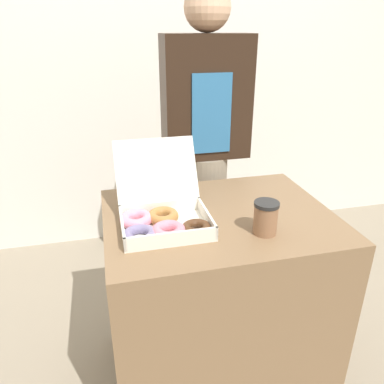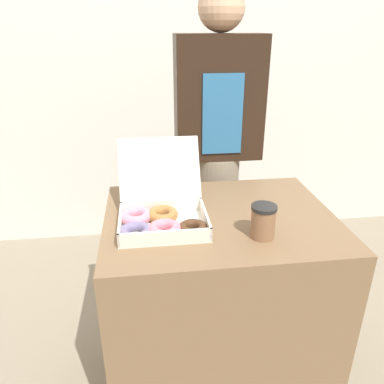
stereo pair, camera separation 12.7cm
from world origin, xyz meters
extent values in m
plane|color=gray|center=(0.00, 0.00, 0.00)|extent=(14.00, 14.00, 0.00)
cube|color=silver|center=(0.00, 1.31, 1.30)|extent=(10.00, 0.05, 2.60)
cube|color=brown|center=(0.00, 0.00, 0.39)|extent=(0.82, 0.64, 0.77)
cube|color=white|center=(-0.20, -0.06, 0.78)|extent=(0.29, 0.23, 0.01)
cube|color=white|center=(-0.35, -0.06, 0.80)|extent=(0.01, 0.23, 0.04)
cube|color=white|center=(-0.06, -0.06, 0.80)|extent=(0.01, 0.23, 0.04)
cube|color=white|center=(-0.20, -0.18, 0.80)|extent=(0.29, 0.01, 0.04)
cube|color=white|center=(-0.20, 0.05, 0.80)|extent=(0.29, 0.01, 0.04)
cube|color=white|center=(-0.20, 0.11, 0.92)|extent=(0.29, 0.12, 0.20)
torus|color=slate|center=(-0.30, -0.12, 0.80)|extent=(0.14, 0.14, 0.03)
torus|color=pink|center=(-0.30, -0.01, 0.80)|extent=(0.14, 0.14, 0.03)
torus|color=pink|center=(-0.20, -0.12, 0.80)|extent=(0.15, 0.15, 0.04)
torus|color=#A87038|center=(-0.20, -0.01, 0.80)|extent=(0.12, 0.12, 0.03)
torus|color=#4C2D19|center=(-0.11, -0.12, 0.80)|extent=(0.11, 0.11, 0.03)
cylinder|color=#8C6042|center=(0.10, -0.16, 0.82)|extent=(0.08, 0.08, 0.10)
cylinder|color=black|center=(0.10, -0.16, 0.88)|extent=(0.08, 0.08, 0.01)
cylinder|color=gray|center=(0.08, 0.48, 0.42)|extent=(0.21, 0.21, 0.84)
cube|color=black|center=(0.08, 0.48, 1.10)|extent=(0.38, 0.17, 0.53)
cube|color=teal|center=(0.08, 0.39, 1.05)|extent=(0.17, 0.01, 0.34)
sphere|color=#DBAD89|center=(0.08, 0.48, 1.46)|extent=(0.19, 0.19, 0.19)
sphere|color=olive|center=(0.08, 0.49, 1.49)|extent=(0.18, 0.18, 0.18)
camera|label=1|loc=(-0.38, -1.14, 1.39)|focal=35.00mm
camera|label=2|loc=(-0.25, -1.16, 1.39)|focal=35.00mm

